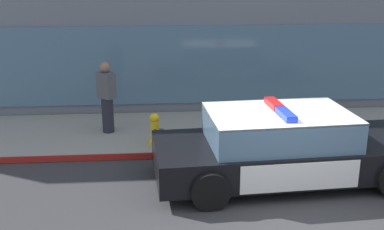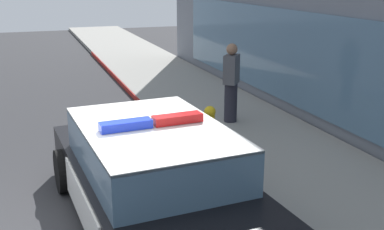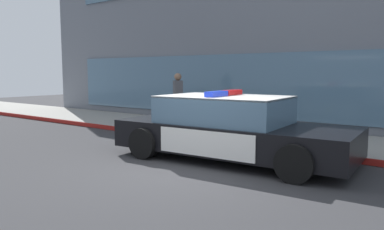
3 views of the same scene
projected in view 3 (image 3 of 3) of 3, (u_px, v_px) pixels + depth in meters
name	position (u px, v px, depth m)	size (l,w,h in m)	color
ground	(190.00, 170.00, 7.27)	(48.00, 48.00, 0.00)	#303033
sidewalk	(276.00, 138.00, 10.39)	(48.00, 2.96, 0.15)	gray
curb_red_paint	(250.00, 146.00, 9.20)	(28.80, 0.04, 0.14)	maroon
storefront_building	(368.00, 23.00, 14.85)	(25.78, 10.50, 7.63)	slate
police_cruiser	(230.00, 128.00, 8.07)	(5.19, 2.41, 1.49)	black
fire_hydrant	(188.00, 120.00, 10.93)	(0.34, 0.39, 0.73)	gold
pedestrian_on_sidewalk	(178.00, 99.00, 12.29)	(0.47, 0.46, 1.71)	#23232D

